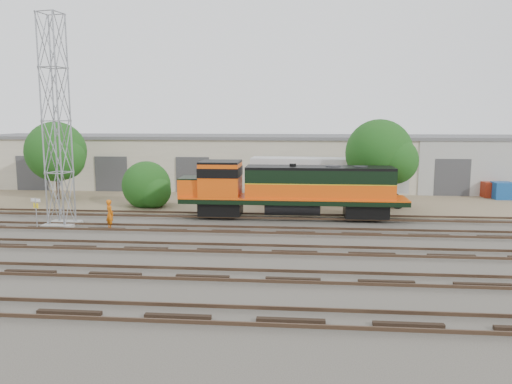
# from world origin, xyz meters

# --- Properties ---
(ground) EXTENTS (140.00, 140.00, 0.00)m
(ground) POSITION_xyz_m (0.00, 0.00, 0.00)
(ground) COLOR #47423A
(ground) RESTS_ON ground
(dirt_strip) EXTENTS (80.00, 16.00, 0.02)m
(dirt_strip) POSITION_xyz_m (0.00, 15.00, 0.01)
(dirt_strip) COLOR #726047
(dirt_strip) RESTS_ON ground
(tracks) EXTENTS (80.00, 20.40, 0.28)m
(tracks) POSITION_xyz_m (0.00, -3.00, 0.08)
(tracks) COLOR black
(tracks) RESTS_ON ground
(warehouse) EXTENTS (58.40, 10.40, 5.30)m
(warehouse) POSITION_xyz_m (0.04, 22.98, 2.65)
(warehouse) COLOR beige
(warehouse) RESTS_ON ground
(locomotive) EXTENTS (15.78, 2.77, 3.79)m
(locomotive) POSITION_xyz_m (3.44, 6.00, 2.20)
(locomotive) COLOR black
(locomotive) RESTS_ON tracks
(signal_tower) EXTENTS (2.00, 2.00, 13.56)m
(signal_tower) POSITION_xyz_m (-11.42, 2.50, 6.62)
(signal_tower) COLOR gray
(signal_tower) RESTS_ON ground
(sign_post) EXTENTS (0.78, 0.33, 2.01)m
(sign_post) POSITION_xyz_m (-12.56, 1.42, 1.41)
(sign_post) COLOR gray
(sign_post) RESTS_ON ground
(worker) EXTENTS (0.81, 0.81, 1.89)m
(worker) POSITION_xyz_m (-7.90, 1.93, 0.95)
(worker) COLOR #CF5C0B
(worker) RESTS_ON ground
(semi_trailer) EXTENTS (12.61, 3.18, 3.84)m
(semi_trailer) POSITION_xyz_m (6.77, 12.15, 2.42)
(semi_trailer) COLOR silver
(semi_trailer) RESTS_ON ground
(dumpster_blue) EXTENTS (1.63, 1.53, 1.50)m
(dumpster_blue) POSITION_xyz_m (21.91, 16.51, 0.75)
(dumpster_blue) COLOR #14488C
(dumpster_blue) RESTS_ON ground
(dumpster_red) EXTENTS (1.58, 1.48, 1.40)m
(dumpster_red) POSITION_xyz_m (21.28, 17.45, 0.70)
(dumpster_red) COLOR maroon
(dumpster_red) RESTS_ON ground
(tree_west) EXTENTS (5.43, 5.17, 6.77)m
(tree_west) POSITION_xyz_m (-16.63, 12.76, 4.05)
(tree_west) COLOR #382619
(tree_west) RESTS_ON ground
(tree_mid) EXTENTS (4.07, 3.88, 3.88)m
(tree_mid) POSITION_xyz_m (-7.88, 10.05, 1.61)
(tree_mid) COLOR #382619
(tree_mid) RESTS_ON ground
(tree_east) EXTENTS (5.43, 5.17, 6.98)m
(tree_east) POSITION_xyz_m (10.55, 10.55, 4.26)
(tree_east) COLOR #382619
(tree_east) RESTS_ON ground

